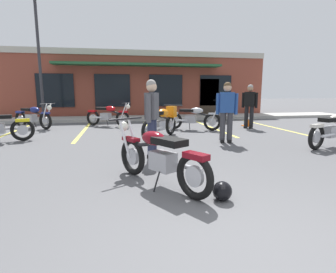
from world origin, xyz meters
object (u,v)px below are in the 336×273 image
object	(u,v)px
person_in_black_shirt	(250,104)
parking_lot_lamp_post	(37,43)
motorcycle_red_sportbike	(108,115)
motorcycle_green_cafe_racer	(162,121)
motorcycle_cream_vintage	(222,110)
helmet_on_pavement	(222,191)
traffic_cone	(247,120)
motorcycle_blue_standard	(193,117)
person_by_back_row	(227,109)
motorcycle_foreground_classic	(159,156)
person_in_shorts_foreground	(152,114)
motorcycle_silver_naked	(333,129)
motorcycle_black_cruiser	(33,116)

from	to	relation	value
person_in_black_shirt	parking_lot_lamp_post	xyz separation A→B (m)	(-8.18, 2.78, 2.45)
motorcycle_red_sportbike	motorcycle_green_cafe_racer	world-z (taller)	same
motorcycle_red_sportbike	motorcycle_cream_vintage	bearing A→B (deg)	10.22
motorcycle_green_cafe_racer	helmet_on_pavement	xyz separation A→B (m)	(-0.01, -4.92, -0.40)
motorcycle_green_cafe_racer	helmet_on_pavement	world-z (taller)	motorcycle_green_cafe_racer
helmet_on_pavement	traffic_cone	bearing A→B (deg)	60.88
traffic_cone	motorcycle_red_sportbike	bearing A→B (deg)	169.78
person_in_black_shirt	motorcycle_blue_standard	bearing A→B (deg)	-178.20
motorcycle_cream_vintage	parking_lot_lamp_post	xyz separation A→B (m)	(-8.08, 0.25, 2.87)
motorcycle_cream_vintage	person_by_back_row	world-z (taller)	person_by_back_row
person_in_black_shirt	person_by_back_row	size ratio (longest dim) A/B	1.00
parking_lot_lamp_post	motorcycle_blue_standard	bearing A→B (deg)	-25.69
motorcycle_cream_vintage	parking_lot_lamp_post	size ratio (longest dim) A/B	0.39
motorcycle_foreground_classic	traffic_cone	world-z (taller)	motorcycle_foreground_classic
motorcycle_green_cafe_racer	helmet_on_pavement	size ratio (longest dim) A/B	6.85
motorcycle_foreground_classic	person_by_back_row	world-z (taller)	person_by_back_row
traffic_cone	parking_lot_lamp_post	bearing A→B (deg)	165.20
motorcycle_blue_standard	motorcycle_cream_vintage	world-z (taller)	same
person_by_back_row	helmet_on_pavement	xyz separation A→B (m)	(-1.64, -3.82, -0.82)
person_in_black_shirt	person_by_back_row	xyz separation A→B (m)	(-2.02, -2.58, 0.00)
motorcycle_red_sportbike	person_in_black_shirt	distance (m)	5.65
person_in_black_shirt	parking_lot_lamp_post	world-z (taller)	parking_lot_lamp_post
helmet_on_pavement	person_in_black_shirt	bearing A→B (deg)	60.25
motorcycle_cream_vintage	person_in_shorts_foreground	distance (m)	7.66
person_in_shorts_foreground	motorcycle_green_cafe_racer	bearing A→B (deg)	75.61
person_in_black_shirt	motorcycle_silver_naked	bearing A→B (deg)	-82.78
motorcycle_green_cafe_racer	person_by_back_row	size ratio (longest dim) A/B	1.06
motorcycle_red_sportbike	helmet_on_pavement	size ratio (longest dim) A/B	7.12
motorcycle_black_cruiser	motorcycle_blue_standard	size ratio (longest dim) A/B	0.91
motorcycle_silver_naked	motorcycle_black_cruiser	bearing A→B (deg)	149.44
motorcycle_silver_naked	motorcycle_cream_vintage	xyz separation A→B (m)	(-0.57, 6.17, 0.07)
motorcycle_black_cruiser	person_in_shorts_foreground	size ratio (longest dim) A/B	1.06
motorcycle_cream_vintage	parking_lot_lamp_post	distance (m)	8.58
motorcycle_black_cruiser	motorcycle_blue_standard	bearing A→B (deg)	-14.62
helmet_on_pavement	traffic_cone	size ratio (longest dim) A/B	0.49
traffic_cone	motorcycle_green_cafe_racer	bearing A→B (deg)	-152.15
motorcycle_silver_naked	parking_lot_lamp_post	xyz separation A→B (m)	(-8.65, 6.43, 2.93)
person_by_back_row	traffic_cone	distance (m)	3.92
parking_lot_lamp_post	motorcycle_cream_vintage	bearing A→B (deg)	-1.79
motorcycle_foreground_classic	motorcycle_blue_standard	size ratio (longest dim) A/B	0.96
motorcycle_black_cruiser	parking_lot_lamp_post	distance (m)	3.21
motorcycle_black_cruiser	traffic_cone	xyz separation A→B (m)	(8.44, -0.92, -0.20)
motorcycle_silver_naked	person_by_back_row	bearing A→B (deg)	156.87
person_by_back_row	helmet_on_pavement	bearing A→B (deg)	-113.28
motorcycle_silver_naked	traffic_cone	xyz separation A→B (m)	(-0.24, 4.21, -0.20)
motorcycle_foreground_classic	motorcycle_cream_vintage	distance (m)	9.25
motorcycle_blue_standard	motorcycle_green_cafe_racer	distance (m)	1.99
motorcycle_red_sportbike	helmet_on_pavement	distance (m)	8.18
parking_lot_lamp_post	traffic_cone	bearing A→B (deg)	-14.80
motorcycle_black_cruiser	traffic_cone	bearing A→B (deg)	-6.24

